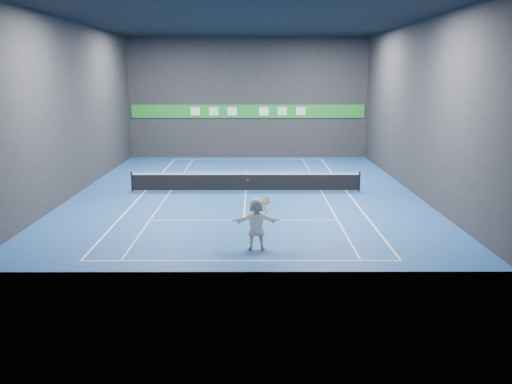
{
  "coord_description": "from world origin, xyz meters",
  "views": [
    {
      "loc": [
        0.45,
        -30.49,
        6.27
      ],
      "look_at": [
        0.53,
        -7.52,
        1.5
      ],
      "focal_mm": 40.0,
      "sensor_mm": 36.0,
      "label": 1
    }
  ],
  "objects_px": {
    "tennis_ball": "(248,180)",
    "tennis_net": "(246,181)",
    "tennis_racket": "(266,203)",
    "player": "(256,223)"
  },
  "relations": [
    {
      "from": "player",
      "to": "tennis_racket",
      "type": "height_order",
      "value": "player"
    },
    {
      "from": "tennis_ball",
      "to": "tennis_net",
      "type": "distance_m",
      "value": 10.5
    },
    {
      "from": "player",
      "to": "tennis_racket",
      "type": "distance_m",
      "value": 0.84
    },
    {
      "from": "tennis_net",
      "to": "player",
      "type": "bearing_deg",
      "value": -87.1
    },
    {
      "from": "player",
      "to": "tennis_ball",
      "type": "height_order",
      "value": "tennis_ball"
    },
    {
      "from": "tennis_ball",
      "to": "tennis_net",
      "type": "height_order",
      "value": "tennis_ball"
    },
    {
      "from": "tennis_net",
      "to": "tennis_racket",
      "type": "relative_size",
      "value": 20.82
    },
    {
      "from": "tennis_racket",
      "to": "tennis_ball",
      "type": "bearing_deg",
      "value": 165.04
    },
    {
      "from": "player",
      "to": "tennis_racket",
      "type": "bearing_deg",
      "value": -174.98
    },
    {
      "from": "tennis_net",
      "to": "tennis_racket",
      "type": "xyz_separation_m",
      "value": [
        0.89,
        -10.49,
        1.18
      ]
    }
  ]
}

